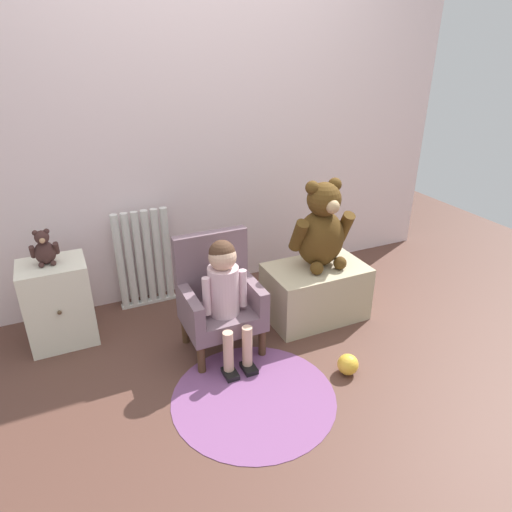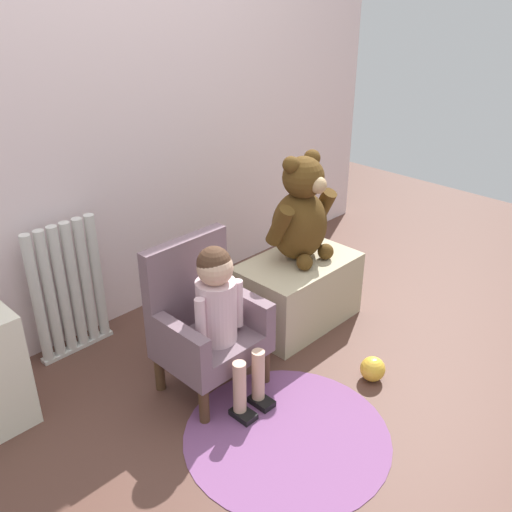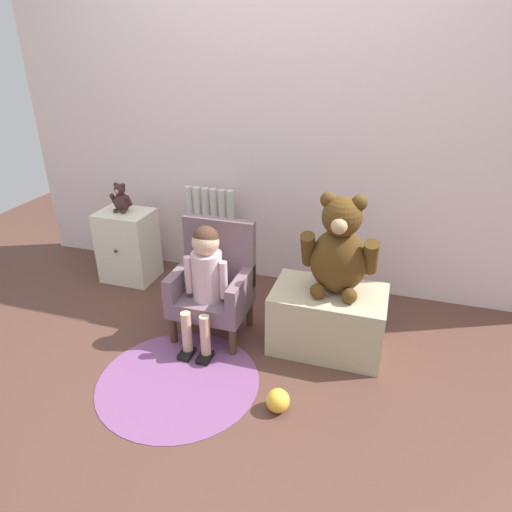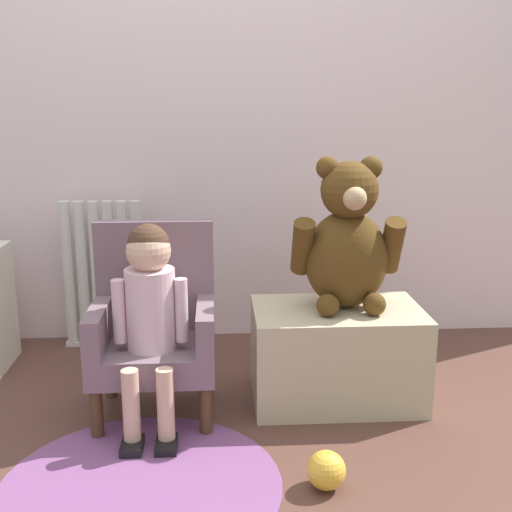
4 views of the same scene
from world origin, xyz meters
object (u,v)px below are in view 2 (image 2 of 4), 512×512
object	(u,v)px
low_bench	(297,291)
floor_rug	(287,436)
child_armchair	(204,322)
large_teddy_bear	(301,214)
radiator	(69,290)
toy_ball	(373,369)
child_figure	(220,304)

from	to	relation	value
low_bench	floor_rug	xyz separation A→B (m)	(-0.68, -0.53, -0.18)
child_armchair	large_teddy_bear	size ratio (longest dim) A/B	1.23
radiator	toy_ball	xyz separation A→B (m)	(0.82, -1.18, -0.27)
child_armchair	child_figure	xyz separation A→B (m)	(0.00, -0.11, 0.14)
large_teddy_bear	floor_rug	distance (m)	1.08
radiator	large_teddy_bear	world-z (taller)	large_teddy_bear
child_armchair	low_bench	world-z (taller)	child_armchair
floor_rug	child_armchair	bearing A→B (deg)	89.13
child_armchair	child_figure	bearing A→B (deg)	-90.00
floor_rug	toy_ball	bearing A→B (deg)	-4.16
child_armchair	floor_rug	world-z (taller)	child_armchair
radiator	child_armchair	size ratio (longest dim) A/B	0.98
toy_ball	low_bench	bearing A→B (deg)	76.88
radiator	low_bench	world-z (taller)	radiator
floor_rug	toy_ball	distance (m)	0.55
toy_ball	child_armchair	bearing A→B (deg)	134.71
radiator	child_armchair	world-z (taller)	child_armchair
child_armchair	floor_rug	bearing A→B (deg)	-90.87
low_bench	large_teddy_bear	bearing A→B (deg)	33.75
child_figure	toy_ball	xyz separation A→B (m)	(0.53, -0.43, -0.40)
child_armchair	large_teddy_bear	bearing A→B (deg)	4.24
child_figure	floor_rug	world-z (taller)	child_figure
child_figure	toy_ball	size ratio (longest dim) A/B	6.13
radiator	child_figure	distance (m)	0.81
floor_rug	radiator	bearing A→B (deg)	103.59
child_figure	large_teddy_bear	world-z (taller)	large_teddy_bear
large_teddy_bear	toy_ball	world-z (taller)	large_teddy_bear
radiator	large_teddy_bear	size ratio (longest dim) A/B	1.21
radiator	toy_ball	size ratio (longest dim) A/B	5.83
large_teddy_bear	toy_ball	xyz separation A→B (m)	(-0.16, -0.59, -0.54)
low_bench	floor_rug	bearing A→B (deg)	-141.76
child_figure	floor_rug	xyz separation A→B (m)	(-0.01, -0.39, -0.45)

